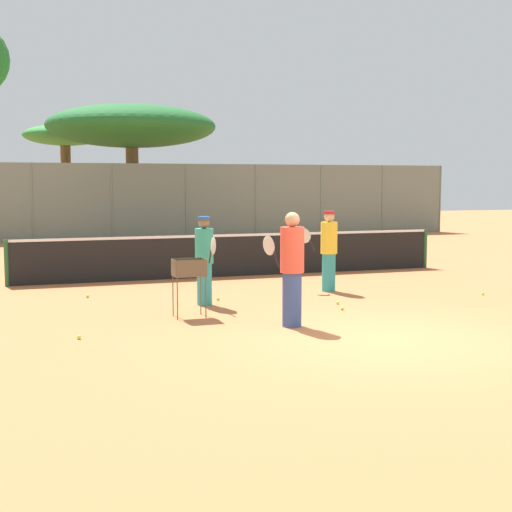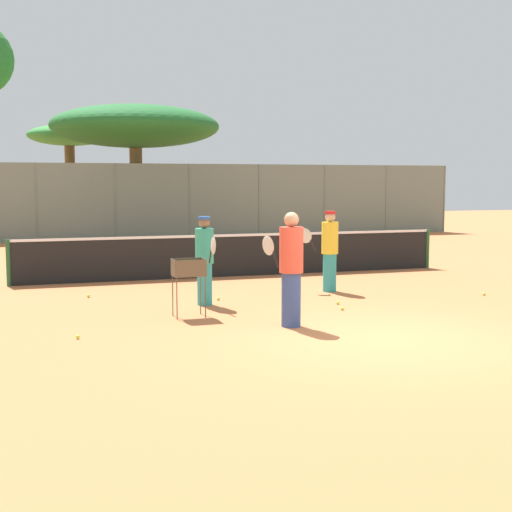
{
  "view_description": "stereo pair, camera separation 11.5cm",
  "coord_description": "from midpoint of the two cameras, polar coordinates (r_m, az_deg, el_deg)",
  "views": [
    {
      "loc": [
        -5.27,
        -9.45,
        2.41
      ],
      "look_at": [
        -1.0,
        3.14,
        1.0
      ],
      "focal_mm": 50.0,
      "sensor_mm": 36.0,
      "label": 1
    },
    {
      "loc": [
        -5.16,
        -9.49,
        2.41
      ],
      "look_at": [
        -1.0,
        3.14,
        1.0
      ],
      "focal_mm": 50.0,
      "sensor_mm": 36.0,
      "label": 2
    }
  ],
  "objects": [
    {
      "name": "ground_plane",
      "position": [
        11.08,
        9.93,
        -6.6
      ],
      "size": [
        80.0,
        80.0,
        0.0
      ],
      "primitive_type": "plane",
      "color": "#C67242"
    },
    {
      "name": "tennis_net",
      "position": [
        17.99,
        -1.78,
        0.14
      ],
      "size": [
        11.07,
        0.1,
        1.07
      ],
      "color": "#26592D",
      "rests_on": "ground_plane"
    },
    {
      "name": "back_fence",
      "position": [
        29.66,
        -8.62,
        4.33
      ],
      "size": [
        27.72,
        0.08,
        3.11
      ],
      "color": "slate",
      "rests_on": "ground_plane"
    },
    {
      "name": "tree_0",
      "position": [
        31.76,
        -10.03,
        10.11
      ],
      "size": [
        7.27,
        7.27,
        5.66
      ],
      "color": "brown",
      "rests_on": "ground_plane"
    },
    {
      "name": "tree_2",
      "position": [
        34.33,
        -15.12,
        9.07
      ],
      "size": [
        3.79,
        3.79,
        4.97
      ],
      "color": "brown",
      "rests_on": "ground_plane"
    },
    {
      "name": "player_white_outfit",
      "position": [
        13.8,
        -4.38,
        -0.27
      ],
      "size": [
        0.36,
        0.91,
        1.72
      ],
      "rotation": [
        0.0,
        0.0,
        4.78
      ],
      "color": "teal",
      "rests_on": "ground_plane"
    },
    {
      "name": "player_red_cap",
      "position": [
        11.74,
        2.6,
        -0.97
      ],
      "size": [
        0.51,
        0.91,
        1.9
      ],
      "rotation": [
        0.0,
        0.0,
        1.98
      ],
      "color": "#334C8C",
      "rests_on": "ground_plane"
    },
    {
      "name": "player_yellow_shirt",
      "position": [
        15.57,
        5.61,
        0.49
      ],
      "size": [
        0.87,
        0.49,
        1.75
      ],
      "rotation": [
        0.0,
        0.0,
        2.73
      ],
      "color": "teal",
      "rests_on": "ground_plane"
    },
    {
      "name": "ball_cart",
      "position": [
        12.63,
        -5.56,
        -1.31
      ],
      "size": [
        0.56,
        0.41,
        1.04
      ],
      "color": "brown",
      "rests_on": "ground_plane"
    },
    {
      "name": "tennis_ball_1",
      "position": [
        11.27,
        -14.27,
        -6.31
      ],
      "size": [
        0.07,
        0.07,
        0.07
      ],
      "primitive_type": "sphere",
      "color": "#D1E54C",
      "rests_on": "ground_plane"
    },
    {
      "name": "tennis_ball_2",
      "position": [
        15.16,
        -13.54,
        -3.14
      ],
      "size": [
        0.07,
        0.07,
        0.07
      ],
      "primitive_type": "sphere",
      "color": "#D1E54C",
      "rests_on": "ground_plane"
    },
    {
      "name": "tennis_ball_3",
      "position": [
        14.44,
        -3.3,
        -3.43
      ],
      "size": [
        0.07,
        0.07,
        0.07
      ],
      "primitive_type": "sphere",
      "color": "#D1E54C",
      "rests_on": "ground_plane"
    },
    {
      "name": "tennis_ball_4",
      "position": [
        15.79,
        17.49,
        -2.89
      ],
      "size": [
        0.07,
        0.07,
        0.07
      ],
      "primitive_type": "sphere",
      "color": "#D1E54C",
      "rests_on": "ground_plane"
    },
    {
      "name": "tennis_ball_5",
      "position": [
        13.44,
        6.67,
        -4.18
      ],
      "size": [
        0.07,
        0.07,
        0.07
      ],
      "primitive_type": "sphere",
      "color": "#D1E54C",
      "rests_on": "ground_plane"
    },
    {
      "name": "tennis_ball_6",
      "position": [
        14.05,
        6.32,
        -3.73
      ],
      "size": [
        0.07,
        0.07,
        0.07
      ],
      "primitive_type": "sphere",
      "color": "#D1E54C",
      "rests_on": "ground_plane"
    },
    {
      "name": "parked_car",
      "position": [
        32.14,
        -8.19,
        2.86
      ],
      "size": [
        4.2,
        1.7,
        1.6
      ],
      "color": "#3F4C8C",
      "rests_on": "ground_plane"
    }
  ]
}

